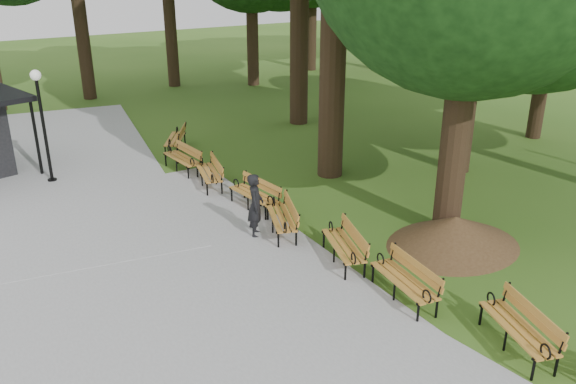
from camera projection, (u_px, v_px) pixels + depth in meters
ground at (443, 328)px, 11.13m from camera, size 100.00×100.00×0.00m
path at (185, 316)px, 11.45m from camera, size 12.00×38.00×0.06m
person at (256, 205)px, 14.54m from camera, size 0.67×0.73×1.66m
lamp_post at (40, 104)px, 17.48m from camera, size 0.32×0.32×3.53m
dirt_mound at (454, 231)px, 14.19m from camera, size 2.91×2.91×0.77m
bench_2 at (518, 328)px, 10.37m from camera, size 1.23×2.00×0.88m
bench_3 at (404, 281)px, 11.90m from camera, size 0.92×1.98×0.88m
bench_4 at (343, 246)px, 13.36m from camera, size 1.23×2.00×0.88m
bench_5 at (281, 218)px, 14.79m from camera, size 1.30×2.00×0.88m
bench_6 at (254, 195)px, 16.23m from camera, size 0.83×1.95×0.88m
bench_7 at (209, 173)px, 17.89m from camera, size 1.09×2.00×0.88m
bench_8 at (182, 159)px, 19.16m from camera, size 0.76×1.94×0.88m
bench_9 at (175, 139)px, 21.24m from camera, size 1.55×1.95×0.88m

